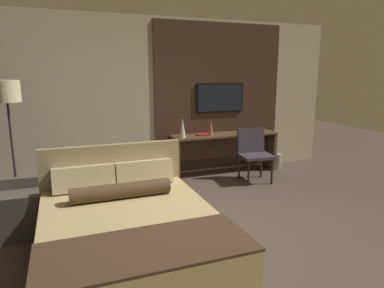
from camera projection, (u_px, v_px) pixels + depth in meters
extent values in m
plane|color=#4C3D33|center=(210.00, 238.00, 3.91)|extent=(16.00, 16.00, 0.00)
cube|color=#BCAD8E|center=(150.00, 99.00, 6.00)|extent=(7.20, 0.06, 2.80)
cube|color=#3D2B1E|center=(219.00, 97.00, 6.42)|extent=(2.51, 0.03, 2.70)
cube|color=#33281E|center=(132.00, 257.00, 3.30)|extent=(1.58, 1.97, 0.22)
cube|color=tan|center=(131.00, 232.00, 3.24)|extent=(1.63, 2.03, 0.32)
cube|color=#422D1E|center=(147.00, 248.00, 2.61)|extent=(1.64, 0.71, 0.02)
cube|color=#998460|center=(114.00, 185.00, 4.18)|extent=(1.66, 0.08, 1.02)
cube|color=#C6B284|center=(84.00, 178.00, 3.89)|extent=(0.68, 0.23, 0.31)
cube|color=#C6B284|center=(144.00, 172.00, 4.14)|extent=(0.68, 0.23, 0.31)
cylinder|color=#4C3823|center=(121.00, 191.00, 3.65)|extent=(1.06, 0.17, 0.17)
cube|color=brown|center=(225.00, 135.00, 6.31)|extent=(2.01, 0.48, 0.03)
cube|color=brown|center=(175.00, 159.00, 6.05)|extent=(0.06, 0.43, 0.72)
cube|color=brown|center=(269.00, 150.00, 6.73)|extent=(0.06, 0.43, 0.72)
cube|color=brown|center=(219.00, 148.00, 6.58)|extent=(1.89, 0.02, 0.36)
cube|color=black|center=(220.00, 98.00, 6.39)|extent=(0.95, 0.04, 0.54)
cube|color=black|center=(220.00, 98.00, 6.37)|extent=(0.90, 0.01, 0.49)
cube|color=#38333D|center=(256.00, 156.00, 5.87)|extent=(0.59, 0.56, 0.05)
cube|color=#38333D|center=(251.00, 140.00, 6.03)|extent=(0.50, 0.16, 0.42)
cylinder|color=black|center=(249.00, 174.00, 5.67)|extent=(0.04, 0.04, 0.43)
cylinder|color=black|center=(272.00, 172.00, 5.78)|extent=(0.04, 0.04, 0.43)
cylinder|color=black|center=(239.00, 167.00, 6.06)|extent=(0.04, 0.04, 0.43)
cylinder|color=black|center=(261.00, 165.00, 6.16)|extent=(0.04, 0.04, 0.43)
cube|color=#47423D|center=(18.00, 213.00, 4.14)|extent=(0.86, 0.71, 0.38)
cube|color=#47423D|center=(13.00, 220.00, 3.77)|extent=(0.84, 0.13, 0.52)
cube|color=#47423D|center=(22.00, 197.00, 4.49)|extent=(0.84, 0.13, 0.52)
cylinder|color=#282623|center=(19.00, 209.00, 4.70)|extent=(0.28, 0.28, 0.03)
cylinder|color=#332D28|center=(13.00, 157.00, 4.55)|extent=(0.03, 0.03, 1.52)
cylinder|color=beige|center=(6.00, 91.00, 4.37)|extent=(0.34, 0.34, 0.28)
cone|color=silver|center=(183.00, 128.00, 5.94)|extent=(0.11, 0.11, 0.34)
cone|color=#B2563D|center=(211.00, 127.00, 6.27)|extent=(0.10, 0.10, 0.26)
cube|color=maroon|center=(203.00, 134.00, 6.16)|extent=(0.24, 0.18, 0.03)
cylinder|color=gray|center=(276.00, 161.00, 6.79)|extent=(0.22, 0.22, 0.28)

